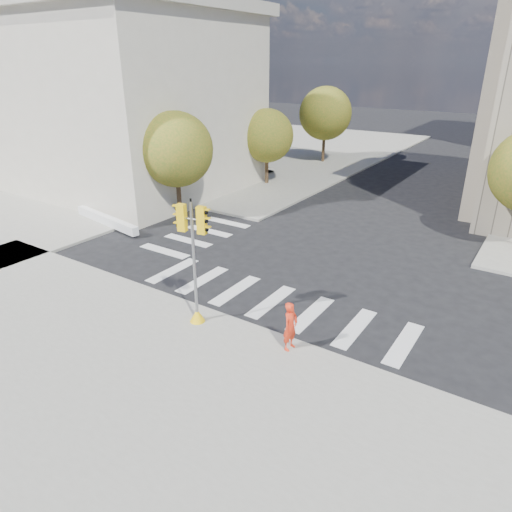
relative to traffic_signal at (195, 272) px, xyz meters
The scene contains 10 objects.
ground 5.61m from the traffic_signal, 73.77° to the left, with size 160.00×160.00×0.00m, color black.
sidewalk_near 6.52m from the traffic_signal, 76.44° to the right, with size 30.00×14.00×0.15m, color gray.
sidewalk_far_left 36.17m from the traffic_signal, 120.91° to the left, with size 28.00×40.00×0.15m, color gray.
classical_building 23.05m from the traffic_signal, 145.01° to the left, with size 19.00×15.00×12.70m.
tree_lw_near 12.92m from the traffic_signal, 135.21° to the left, with size 4.40×4.40×6.41m.
tree_lw_mid 21.09m from the traffic_signal, 115.49° to the left, with size 4.00×4.00×5.77m.
tree_lw_far 30.46m from the traffic_signal, 107.34° to the left, with size 4.80×4.80×6.95m.
traffic_signal is the anchor object (origin of this frame).
photographer 3.88m from the traffic_signal, ahead, with size 0.62×0.41×1.70m, color red.
planter_wall 12.86m from the traffic_signal, 154.97° to the left, with size 6.00×0.40×0.50m, color white.
Camera 1 is at (8.40, -15.87, 8.99)m, focal length 32.00 mm.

